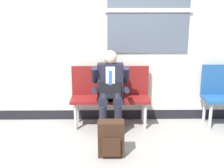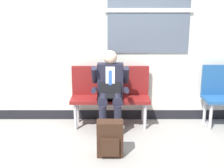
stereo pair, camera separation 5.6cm
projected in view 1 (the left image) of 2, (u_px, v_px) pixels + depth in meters
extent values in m
plane|color=gray|center=(114.00, 136.00, 4.40)|extent=(18.00, 18.00, 0.00)
cube|color=beige|center=(113.00, 11.00, 4.66)|extent=(6.93, 0.12, 1.61)
cube|color=beige|center=(113.00, 86.00, 4.97)|extent=(6.93, 0.12, 0.83)
cube|color=black|center=(113.00, 113.00, 5.09)|extent=(6.93, 0.14, 0.16)
cube|color=#4C5666|center=(149.00, 10.00, 4.59)|extent=(1.29, 0.02, 1.33)
cube|color=silver|center=(149.00, 10.00, 4.58)|extent=(1.37, 0.03, 0.06)
cube|color=maroon|center=(110.00, 99.00, 4.66)|extent=(1.24, 0.42, 0.05)
cube|color=maroon|center=(110.00, 80.00, 4.77)|extent=(1.24, 0.04, 0.47)
cylinder|color=#B7B7BC|center=(76.00, 117.00, 4.57)|extent=(0.05, 0.05, 0.42)
cylinder|color=#B7B7BC|center=(78.00, 110.00, 4.86)|extent=(0.05, 0.05, 0.42)
cylinder|color=#B7B7BC|center=(145.00, 116.00, 4.58)|extent=(0.05, 0.05, 0.42)
cylinder|color=#B7B7BC|center=(143.00, 110.00, 4.87)|extent=(0.05, 0.05, 0.42)
cylinder|color=#B7B7BC|center=(210.00, 116.00, 4.59)|extent=(0.05, 0.05, 0.42)
cylinder|color=#B7B7BC|center=(204.00, 110.00, 4.88)|extent=(0.05, 0.05, 0.42)
cylinder|color=#1E1E2D|center=(103.00, 99.00, 4.44)|extent=(0.15, 0.40, 0.15)
cylinder|color=#1E1E2D|center=(103.00, 121.00, 4.33)|extent=(0.11, 0.11, 0.47)
cube|color=black|center=(103.00, 136.00, 4.32)|extent=(0.10, 0.26, 0.07)
cylinder|color=#1E1E2D|center=(118.00, 99.00, 4.44)|extent=(0.15, 0.40, 0.15)
cylinder|color=#1E1E2D|center=(118.00, 121.00, 4.33)|extent=(0.11, 0.11, 0.47)
cube|color=black|center=(118.00, 136.00, 4.32)|extent=(0.10, 0.26, 0.07)
cube|color=#1E1E2D|center=(110.00, 81.00, 4.58)|extent=(0.40, 0.18, 0.55)
cube|color=silver|center=(110.00, 79.00, 4.48)|extent=(0.14, 0.01, 0.39)
cube|color=blue|center=(110.00, 81.00, 4.48)|extent=(0.05, 0.01, 0.33)
sphere|color=beige|center=(110.00, 57.00, 4.49)|extent=(0.21, 0.21, 0.21)
cylinder|color=#1E1E2D|center=(95.00, 75.00, 4.49)|extent=(0.09, 0.25, 0.30)
cylinder|color=#1E1E2D|center=(94.00, 90.00, 4.37)|extent=(0.08, 0.27, 0.12)
cylinder|color=#1E1E2D|center=(126.00, 75.00, 4.49)|extent=(0.09, 0.25, 0.30)
cylinder|color=#1E1E2D|center=(127.00, 90.00, 4.38)|extent=(0.08, 0.27, 0.12)
cube|color=black|center=(110.00, 96.00, 4.40)|extent=(0.33, 0.22, 0.02)
cube|color=black|center=(110.00, 87.00, 4.49)|extent=(0.33, 0.08, 0.21)
cube|color=#331E14|center=(111.00, 138.00, 3.77)|extent=(0.33, 0.19, 0.47)
cube|color=#331E14|center=(111.00, 147.00, 3.68)|extent=(0.23, 0.04, 0.23)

